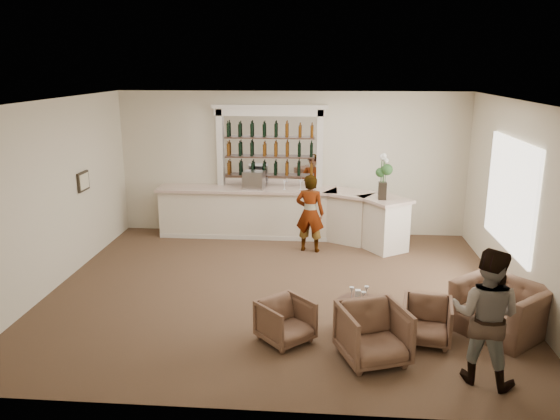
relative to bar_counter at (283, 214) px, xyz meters
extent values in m
plane|color=brown|center=(0.16, -3.00, -0.57)|extent=(8.00, 8.00, 0.00)
cube|color=beige|center=(0.16, 0.50, 1.08)|extent=(8.00, 0.04, 3.30)
cube|color=beige|center=(-3.84, -3.00, 1.08)|extent=(0.04, 7.00, 3.30)
cube|color=beige|center=(4.16, -3.00, 1.08)|extent=(0.04, 7.00, 3.30)
cube|color=white|center=(0.16, -3.00, 2.73)|extent=(8.00, 7.00, 0.04)
cube|color=white|center=(4.13, -2.50, 1.13)|extent=(0.05, 2.40, 1.90)
cube|color=black|center=(-3.81, -1.80, 1.08)|extent=(0.04, 0.46, 0.38)
cube|color=beige|center=(-3.78, -1.80, 1.08)|extent=(0.01, 0.38, 0.30)
cube|color=white|center=(-0.84, 0.15, -0.03)|extent=(4.00, 0.70, 1.08)
cube|color=beige|center=(-0.84, 0.13, 0.54)|extent=(4.10, 0.82, 0.06)
cube|color=white|center=(1.51, -0.08, -0.03)|extent=(1.12, 1.04, 1.08)
cube|color=beige|center=(1.51, -0.10, 0.54)|extent=(1.27, 1.19, 0.06)
cube|color=white|center=(2.21, -0.60, -0.03)|extent=(1.08, 1.14, 1.08)
cube|color=beige|center=(2.21, -0.62, 0.54)|extent=(1.24, 1.29, 0.06)
cube|color=beige|center=(-0.84, -0.18, -0.52)|extent=(4.00, 0.06, 0.10)
cube|color=white|center=(-0.34, 0.48, 1.38)|extent=(2.15, 0.02, 1.65)
cube|color=beige|center=(-1.49, 0.42, 0.88)|extent=(0.14, 0.16, 2.90)
cube|color=beige|center=(0.81, 0.42, 0.88)|extent=(0.14, 0.16, 2.90)
cube|color=beige|center=(-0.34, 0.42, 2.27)|extent=(2.52, 0.16, 0.18)
cube|color=beige|center=(-0.34, 0.42, 2.39)|extent=(2.64, 0.20, 0.08)
cube|color=#37241B|center=(-0.34, 0.37, 0.81)|extent=(2.05, 0.20, 0.03)
cube|color=#37241B|center=(-0.34, 0.37, 1.25)|extent=(2.05, 0.20, 0.03)
cube|color=#37241B|center=(-0.34, 0.37, 1.69)|extent=(2.05, 0.20, 0.03)
cylinder|color=#482C1F|center=(1.47, -4.48, -0.32)|extent=(0.67, 0.67, 0.50)
imported|color=gray|center=(0.64, -0.83, 0.26)|extent=(0.67, 0.50, 1.67)
imported|color=gray|center=(2.93, -5.62, 0.30)|extent=(1.06, 0.98, 1.76)
imported|color=brown|center=(0.41, -4.83, -0.26)|extent=(0.96, 0.96, 0.63)
imported|color=brown|center=(1.61, -5.26, -0.18)|extent=(1.07, 1.09, 0.78)
imported|color=brown|center=(2.43, -4.67, -0.26)|extent=(0.79, 0.81, 0.64)
imported|color=brown|center=(3.56, -4.31, -0.19)|extent=(1.56, 1.57, 0.77)
cube|color=#B1B1B6|center=(-0.66, 0.05, 0.77)|extent=(0.50, 0.43, 0.40)
cube|color=black|center=(2.14, -0.72, 0.75)|extent=(0.16, 0.16, 0.36)
cube|color=silver|center=(1.45, -4.34, -0.01)|extent=(0.08, 0.08, 0.12)
camera|label=1|loc=(0.90, -11.95, 3.30)|focal=35.00mm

